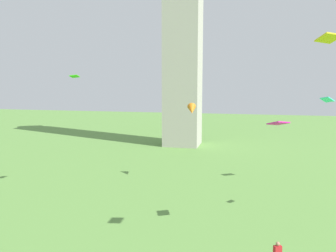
% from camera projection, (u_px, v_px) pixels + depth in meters
% --- Properties ---
extents(monument_obelisk, '(6.20, 6.20, 44.53)m').
position_uv_depth(monument_obelisk, '(183.00, 20.00, 58.60)').
color(monument_obelisk, '#A8A399').
rests_on(monument_obelisk, ground_plane).
extents(kite_flying_0, '(1.25, 1.75, 1.46)m').
position_uv_depth(kite_flying_0, '(192.00, 110.00, 35.85)').
color(kite_flying_0, orange).
extents(kite_flying_2, '(1.23, 1.47, 0.45)m').
position_uv_depth(kite_flying_2, '(328.00, 38.00, 17.48)').
color(kite_flying_2, yellow).
extents(kite_flying_3, '(1.51, 1.62, 0.46)m').
position_uv_depth(kite_flying_3, '(278.00, 123.00, 22.78)').
color(kite_flying_3, '#E419A1').
extents(kite_flying_4, '(1.54, 1.51, 0.69)m').
position_uv_depth(kite_flying_4, '(327.00, 100.00, 34.24)').
color(kite_flying_4, '#35ECCC').
extents(kite_flying_6, '(0.92, 1.18, 0.30)m').
position_uv_depth(kite_flying_6, '(75.00, 76.00, 31.36)').
color(kite_flying_6, '#29C409').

